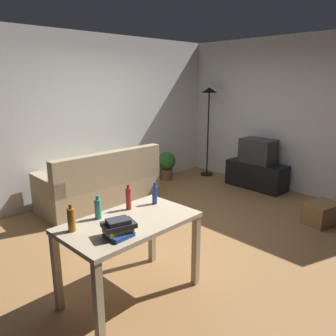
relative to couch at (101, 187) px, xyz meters
name	(u,v)px	position (x,y,z in m)	size (l,w,h in m)	color
ground_plane	(188,231)	(0.34, -1.59, -0.32)	(5.20, 4.40, 0.02)	#9E7042
wall_rear	(96,116)	(0.34, 0.61, 1.04)	(5.20, 0.10, 2.70)	white
wall_right	(291,115)	(2.94, -1.59, 1.04)	(0.10, 4.40, 2.70)	silver
couch	(101,187)	(0.00, 0.00, 0.00)	(1.86, 0.84, 0.92)	tan
tv_stand	(256,175)	(2.59, -1.20, -0.07)	(0.44, 1.10, 0.48)	black
tv	(258,151)	(2.59, -1.20, 0.39)	(0.41, 0.60, 0.44)	#2D2D33
torchiere_lamp	(209,108)	(2.59, -0.01, 1.11)	(0.32, 0.32, 1.81)	black
desk	(130,232)	(-1.06, -2.18, 0.34)	(1.23, 0.76, 0.76)	#C6B28E
potted_plant	(167,164)	(1.72, 0.31, 0.02)	(0.36, 0.36, 0.57)	brown
storage_box	(322,213)	(1.86, -2.72, -0.16)	(0.48, 0.34, 0.30)	olive
bottle_amber	(71,219)	(-1.53, -2.03, 0.55)	(0.06, 0.06, 0.23)	#9E6019
bottle_tall	(98,209)	(-1.23, -1.96, 0.55)	(0.06, 0.06, 0.22)	teal
bottle_red	(128,198)	(-0.91, -1.97, 0.56)	(0.05, 0.05, 0.25)	#AD2323
bottle_blue	(155,195)	(-0.63, -2.03, 0.55)	(0.05, 0.05, 0.22)	#2347A3
book_stack	(119,228)	(-1.30, -2.37, 0.52)	(0.29, 0.23, 0.15)	navy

